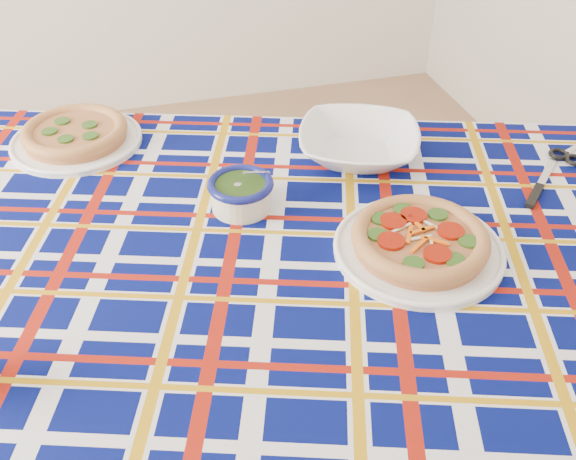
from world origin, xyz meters
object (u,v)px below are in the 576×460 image
object	(u,v)px
dining_table	(311,280)
pesto_bowl	(241,191)
main_focaccia_plate	(420,239)
serving_bowl	(359,144)

from	to	relation	value
dining_table	pesto_bowl	distance (m)	0.24
main_focaccia_plate	pesto_bowl	size ratio (longest dim) A/B	2.44
main_focaccia_plate	pesto_bowl	distance (m)	0.39
pesto_bowl	serving_bowl	xyz separation A→B (m)	(0.32, 0.13, -0.01)
main_focaccia_plate	dining_table	bearing A→B (deg)	162.00
dining_table	pesto_bowl	size ratio (longest dim) A/B	13.96
main_focaccia_plate	serving_bowl	world-z (taller)	serving_bowl
main_focaccia_plate	serving_bowl	bearing A→B (deg)	88.21
serving_bowl	main_focaccia_plate	bearing A→B (deg)	-91.79
dining_table	pesto_bowl	world-z (taller)	pesto_bowl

